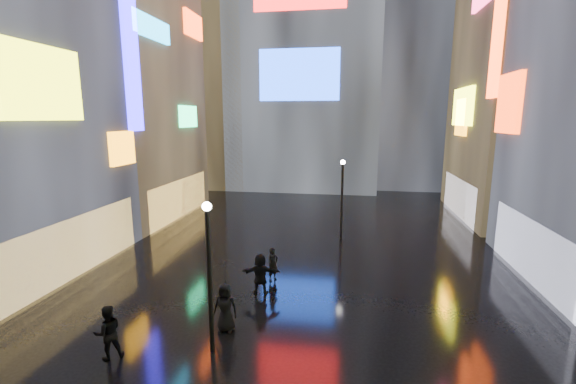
# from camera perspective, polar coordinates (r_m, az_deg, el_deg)

# --- Properties ---
(ground) EXTENTS (140.00, 140.00, 0.00)m
(ground) POSITION_cam_1_polar(r_m,az_deg,el_deg) (23.72, 3.18, -8.29)
(ground) COLOR black
(ground) RESTS_ON ground
(building_left_far) EXTENTS (10.28, 12.00, 22.00)m
(building_left_far) POSITION_cam_1_polar(r_m,az_deg,el_deg) (33.86, -24.40, 15.37)
(building_left_far) COLOR black
(building_left_far) RESTS_ON ground
(building_right_far) EXTENTS (10.28, 12.00, 28.00)m
(building_right_far) POSITION_cam_1_polar(r_m,az_deg,el_deg) (35.57, 33.81, 19.16)
(building_right_far) COLOR black
(building_right_far) RESTS_ON ground
(tower_flank_right) EXTENTS (12.00, 12.00, 34.00)m
(tower_flank_right) POSITION_cam_1_polar(r_m,az_deg,el_deg) (49.60, 18.16, 21.09)
(tower_flank_right) COLOR black
(tower_flank_right) RESTS_ON ground
(tower_flank_left) EXTENTS (10.00, 10.00, 26.00)m
(tower_flank_left) POSITION_cam_1_polar(r_m,az_deg,el_deg) (47.49, -11.33, 16.99)
(tower_flank_left) COLOR black
(tower_flank_left) RESTS_ON ground
(lamp_near) EXTENTS (0.30, 0.30, 5.20)m
(lamp_near) POSITION_cam_1_polar(r_m,az_deg,el_deg) (13.01, -11.58, -11.19)
(lamp_near) COLOR black
(lamp_near) RESTS_ON ground
(lamp_far) EXTENTS (0.30, 0.30, 5.20)m
(lamp_far) POSITION_cam_1_polar(r_m,az_deg,el_deg) (24.91, 8.01, -0.42)
(lamp_far) COLOR black
(lamp_far) RESTS_ON ground
(pedestrian_1) EXTENTS (1.12, 1.10, 1.83)m
(pedestrian_1) POSITION_cam_1_polar(r_m,az_deg,el_deg) (14.60, -25.12, -18.30)
(pedestrian_1) COLOR black
(pedestrian_1) RESTS_ON ground
(pedestrian_4) EXTENTS (0.92, 0.63, 1.83)m
(pedestrian_4) POSITION_cam_1_polar(r_m,az_deg,el_deg) (14.99, -9.28, -16.53)
(pedestrian_4) COLOR black
(pedestrian_4) RESTS_ON ground
(pedestrian_5) EXTENTS (1.79, 0.75, 1.87)m
(pedestrian_5) POSITION_cam_1_polar(r_m,az_deg,el_deg) (17.61, -4.11, -12.03)
(pedestrian_5) COLOR black
(pedestrian_5) RESTS_ON ground
(pedestrian_6) EXTENTS (0.67, 0.71, 1.64)m
(pedestrian_6) POSITION_cam_1_polar(r_m,az_deg,el_deg) (18.96, -2.24, -10.66)
(pedestrian_6) COLOR black
(pedestrian_6) RESTS_ON ground
(umbrella_2) EXTENTS (1.29, 1.28, 0.92)m
(umbrella_2) POSITION_cam_1_polar(r_m,az_deg,el_deg) (14.41, -9.45, -11.66)
(umbrella_2) COLOR black
(umbrella_2) RESTS_ON pedestrian_4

